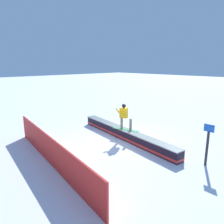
% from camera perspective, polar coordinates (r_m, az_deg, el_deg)
% --- Properties ---
extents(ground_plane, '(120.00, 120.00, 0.00)m').
position_cam_1_polar(ground_plane, '(11.70, 3.42, -7.23)').
color(ground_plane, white).
extents(grind_box, '(7.34, 1.52, 0.55)m').
position_cam_1_polar(grind_box, '(11.62, 3.44, -6.07)').
color(grind_box, black).
rests_on(grind_box, ground_plane).
extents(snowboarder, '(1.50, 0.71, 1.41)m').
position_cam_1_polar(snowboarder, '(11.27, 3.38, -1.00)').
color(snowboarder, '#369454').
rests_on(snowboarder, grind_box).
extents(safety_fence, '(8.12, 1.15, 1.21)m').
position_cam_1_polar(safety_fence, '(8.99, -16.39, -10.03)').
color(safety_fence, red).
rests_on(safety_fence, ground_plane).
extents(trail_marker, '(0.40, 0.10, 1.73)m').
position_cam_1_polar(trail_marker, '(9.28, 24.47, -7.81)').
color(trail_marker, '#262628').
rests_on(trail_marker, ground_plane).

